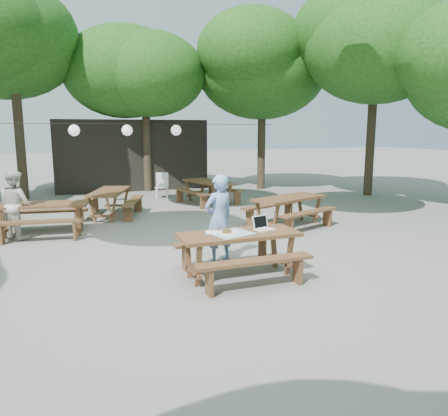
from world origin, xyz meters
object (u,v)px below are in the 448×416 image
picnic_table_nw (44,219)px  plastic_chair (162,191)px  woman (219,219)px  second_person (16,204)px  main_picnic_table (239,254)px

picnic_table_nw → plastic_chair: plastic_chair is taller
picnic_table_nw → plastic_chair: 5.87m
picnic_table_nw → woman: (3.10, -3.38, 0.43)m
picnic_table_nw → second_person: (-0.55, -0.09, 0.39)m
main_picnic_table → picnic_table_nw: size_ratio=0.95×
main_picnic_table → woman: woman is taller
picnic_table_nw → plastic_chair: (3.82, 4.46, -0.13)m
woman → second_person: woman is taller
main_picnic_table → woman: bearing=91.6°
plastic_chair → picnic_table_nw: bearing=-111.8°
woman → plastic_chair: size_ratio=1.82×
picnic_table_nw → main_picnic_table: bearing=-45.8°
woman → second_person: bearing=-57.8°
woman → plastic_chair: woman is taller
woman → second_person: (-3.65, 3.29, -0.04)m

